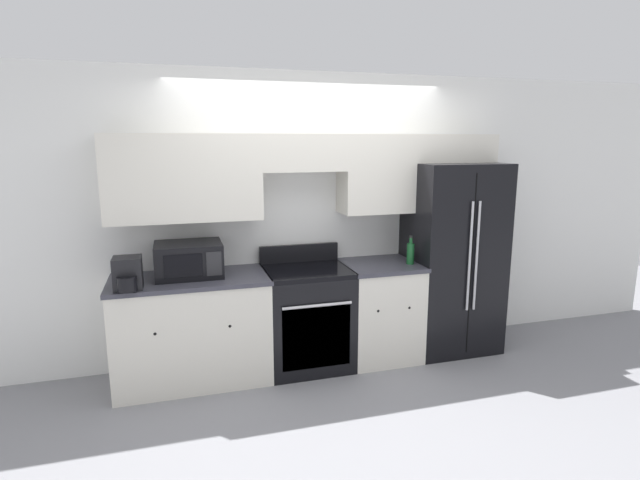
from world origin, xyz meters
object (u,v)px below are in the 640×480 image
(microwave, at_px, (189,259))
(bottle, at_px, (410,253))
(refrigerator, at_px, (450,257))
(oven_range, at_px, (307,317))

(microwave, xyz_separation_m, bottle, (1.94, -0.15, -0.04))
(refrigerator, distance_m, bottle, 0.53)
(oven_range, relative_size, microwave, 1.97)
(refrigerator, xyz_separation_m, bottle, (-0.50, -0.14, 0.10))
(oven_range, distance_m, microwave, 1.15)
(oven_range, height_order, refrigerator, refrigerator)
(bottle, bearing_deg, microwave, 175.69)
(oven_range, distance_m, refrigerator, 1.51)
(oven_range, distance_m, bottle, 1.10)
(refrigerator, height_order, bottle, refrigerator)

